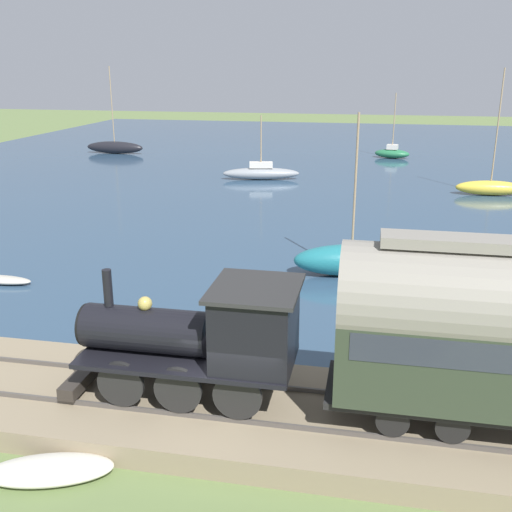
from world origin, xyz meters
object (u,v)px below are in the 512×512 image
object	(u,v)px
sailboat_black	(115,147)
rowboat_mid_harbor	(1,280)
sailboat_green	(392,153)
rowboat_far_out	(505,368)
sailboat_gray	(261,173)
steam_locomotive	(208,333)
beached_dinghy	(50,470)
sailboat_yellow	(490,187)
sailboat_teal	(351,260)

from	to	relation	value
sailboat_black	rowboat_mid_harbor	xyz separation A→B (m)	(-36.66, -11.09, -0.49)
sailboat_green	rowboat_far_out	world-z (taller)	sailboat_green
sailboat_gray	steam_locomotive	bearing A→B (deg)	176.81
sailboat_gray	beached_dinghy	xyz separation A→B (m)	(-36.30, -2.14, -0.32)
beached_dinghy	sailboat_black	bearing A→B (deg)	22.29
rowboat_far_out	sailboat_yellow	bearing A→B (deg)	51.36
sailboat_gray	rowboat_far_out	size ratio (longest dim) A/B	2.34
steam_locomotive	sailboat_teal	xyz separation A→B (m)	(11.94, -3.06, -1.75)
rowboat_far_out	sailboat_teal	bearing A→B (deg)	91.49
sailboat_gray	rowboat_mid_harbor	size ratio (longest dim) A/B	2.25
sailboat_green	rowboat_mid_harbor	distance (m)	42.39
sailboat_gray	sailboat_teal	xyz separation A→B (m)	(-21.44, -8.05, 0.17)
sailboat_black	steam_locomotive	bearing A→B (deg)	-152.40
steam_locomotive	rowboat_mid_harbor	xyz separation A→B (m)	(8.03, 11.28, -2.29)
sailboat_black	sailboat_teal	size ratio (longest dim) A/B	1.24
rowboat_mid_harbor	sailboat_gray	bearing A→B (deg)	-13.95
sailboat_green	rowboat_far_out	distance (m)	43.02
sailboat_gray	sailboat_teal	size ratio (longest dim) A/B	0.90
sailboat_yellow	steam_locomotive	bearing A→B (deg)	156.12
rowboat_far_out	steam_locomotive	bearing A→B (deg)	176.67
sailboat_gray	rowboat_mid_harbor	bearing A→B (deg)	154.38
sailboat_gray	rowboat_mid_harbor	world-z (taller)	sailboat_gray
sailboat_black	beached_dinghy	world-z (taller)	sailboat_black
sailboat_yellow	sailboat_teal	bearing A→B (deg)	152.10
sailboat_green	rowboat_mid_harbor	size ratio (longest dim) A/B	2.23
rowboat_mid_harbor	beached_dinghy	world-z (taller)	beached_dinghy
sailboat_teal	rowboat_mid_harbor	distance (m)	14.87
sailboat_black	rowboat_mid_harbor	size ratio (longest dim) A/B	3.10
steam_locomotive	sailboat_green	distance (m)	47.34
rowboat_far_out	beached_dinghy	bearing A→B (deg)	-177.52
steam_locomotive	rowboat_mid_harbor	distance (m)	14.03
sailboat_green	beached_dinghy	xyz separation A→B (m)	(-49.91, 8.28, -0.31)
sailboat_green	sailboat_yellow	world-z (taller)	sailboat_yellow
beached_dinghy	rowboat_mid_harbor	bearing A→B (deg)	37.56
beached_dinghy	steam_locomotive	bearing A→B (deg)	-44.41
sailboat_teal	sailboat_black	bearing A→B (deg)	25.41
sailboat_green	sailboat_yellow	size ratio (longest dim) A/B	0.72
sailboat_teal	rowboat_far_out	bearing A→B (deg)	-160.59
sailboat_teal	beached_dinghy	world-z (taller)	sailboat_teal
sailboat_teal	beached_dinghy	xyz separation A→B (m)	(-14.86, 5.92, -0.49)
sailboat_black	beached_dinghy	xyz separation A→B (m)	(-47.61, -19.51, -0.43)
steam_locomotive	sailboat_teal	size ratio (longest dim) A/B	0.86
steam_locomotive	rowboat_far_out	bearing A→B (deg)	-63.00
beached_dinghy	sailboat_gray	bearing A→B (deg)	3.37
sailboat_teal	rowboat_mid_harbor	size ratio (longest dim) A/B	2.51
sailboat_gray	rowboat_mid_harbor	distance (m)	26.12
sailboat_yellow	rowboat_far_out	xyz separation A→B (m)	(-26.58, 3.88, -0.40)
sailboat_gray	sailboat_black	distance (m)	20.74
sailboat_gray	sailboat_black	world-z (taller)	sailboat_black
sailboat_black	sailboat_teal	xyz separation A→B (m)	(-32.76, -25.43, 0.06)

